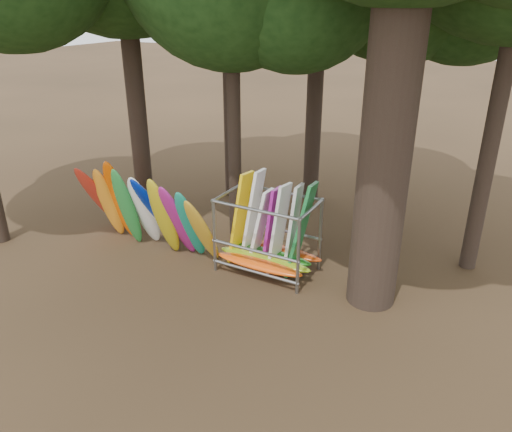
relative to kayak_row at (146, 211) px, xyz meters
The scene contains 5 objects.
ground 3.15m from the kayak_row, ahead, with size 120.00×120.00×0.00m, color #47331E.
lake 59.65m from the kayak_row, 87.26° to the left, with size 160.00×160.00×0.00m, color gray.
far_shore 109.61m from the kayak_row, 88.51° to the left, with size 160.00×4.00×4.00m, color black.
kayak_row is the anchor object (origin of this frame).
storage_rack 3.87m from the kayak_row, ahead, with size 2.95×1.57×2.87m.
Camera 1 is at (6.74, -10.09, 7.24)m, focal length 35.00 mm.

